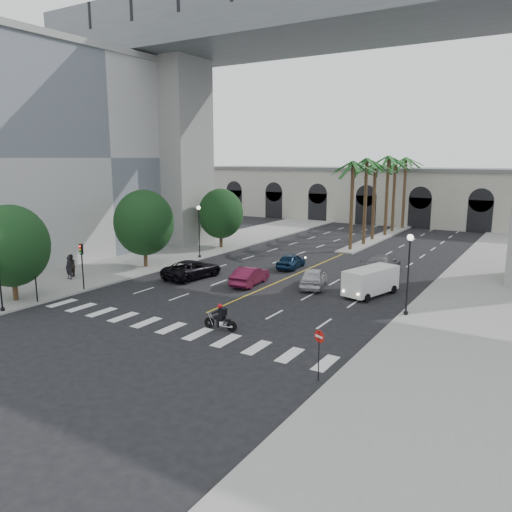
{
  "coord_description": "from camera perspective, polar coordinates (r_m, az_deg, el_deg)",
  "views": [
    {
      "loc": [
        19.15,
        -23.11,
        10.01
      ],
      "look_at": [
        1.37,
        6.0,
        3.28
      ],
      "focal_mm": 35.0,
      "sensor_mm": 36.0,
      "label": 1
    }
  ],
  "objects": [
    {
      "name": "ground",
      "position": [
        31.64,
        -7.87,
        -7.39
      ],
      "size": [
        140.0,
        140.0,
        0.0
      ],
      "primitive_type": "plane",
      "color": "black",
      "rests_on": "ground"
    },
    {
      "name": "building_left",
      "position": [
        57.99,
        -21.72,
        10.69
      ],
      "size": [
        16.5,
        32.5,
        20.6
      ],
      "color": "#BABBB6",
      "rests_on": "ground"
    },
    {
      "name": "car_b",
      "position": [
        39.92,
        -0.71,
        -2.27
      ],
      "size": [
        2.08,
        4.63,
        1.48
      ],
      "primitive_type": "imported",
      "rotation": [
        0.0,
        0.0,
        3.26
      ],
      "color": "#56112A",
      "rests_on": "ground"
    },
    {
      "name": "motorcycle_rider",
      "position": [
        29.68,
        -3.98,
        -7.11
      ],
      "size": [
        2.21,
        0.6,
        1.59
      ],
      "rotation": [
        0.0,
        0.0,
        0.06
      ],
      "color": "black",
      "rests_on": "ground"
    },
    {
      "name": "bridge",
      "position": [
        48.53,
        12.87,
        20.99
      ],
      "size": [
        75.0,
        13.0,
        26.0
      ],
      "color": "gray",
      "rests_on": "ground"
    },
    {
      "name": "median",
      "position": [
        64.81,
        13.85,
        2.04
      ],
      "size": [
        2.0,
        24.0,
        0.2
      ],
      "primitive_type": "cube",
      "color": "gray",
      "rests_on": "ground"
    },
    {
      "name": "traffic_signal_far",
      "position": [
        39.87,
        -19.28,
        -0.31
      ],
      "size": [
        0.25,
        0.18,
        3.65
      ],
      "color": "black",
      "rests_on": "ground"
    },
    {
      "name": "palm_b",
      "position": [
        58.32,
        12.55,
        10.28
      ],
      "size": [
        3.2,
        3.2,
        10.6
      ],
      "color": "#47331E",
      "rests_on": "ground"
    },
    {
      "name": "car_a",
      "position": [
        39.39,
        6.57,
        -2.47
      ],
      "size": [
        3.13,
        4.9,
        1.55
      ],
      "primitive_type": "imported",
      "rotation": [
        0.0,
        0.0,
        3.45
      ],
      "color": "#B0AEB3",
      "rests_on": "ground"
    },
    {
      "name": "palm_e",
      "position": [
        69.82,
        15.65,
        10.09
      ],
      "size": [
        3.2,
        3.2,
        10.4
      ],
      "color": "#47331E",
      "rests_on": "ground"
    },
    {
      "name": "palm_c",
      "position": [
        62.21,
        13.49,
        9.85
      ],
      "size": [
        3.2,
        3.2,
        10.1
      ],
      "color": "#47331E",
      "rests_on": "ground"
    },
    {
      "name": "pedestrian_b",
      "position": [
        44.7,
        -20.4,
        -1.04
      ],
      "size": [
        1.17,
        1.16,
        1.91
      ],
      "primitive_type": "imported",
      "rotation": [
        0.0,
        0.0,
        -0.76
      ],
      "color": "black",
      "rests_on": "sidewalk_left"
    },
    {
      "name": "cargo_van",
      "position": [
        37.66,
        12.96,
        -2.74
      ],
      "size": [
        3.03,
        5.13,
        2.06
      ],
      "rotation": [
        0.0,
        0.0,
        -0.27
      ],
      "color": "silver",
      "rests_on": "ground"
    },
    {
      "name": "street_tree_far",
      "position": [
        55.73,
        -4.06,
        4.84
      ],
      "size": [
        5.04,
        5.04,
        6.68
      ],
      "color": "#382616",
      "rests_on": "ground"
    },
    {
      "name": "palm_a",
      "position": [
        54.59,
        11.04,
        10.01
      ],
      "size": [
        3.2,
        3.2,
        10.3
      ],
      "color": "#47331E",
      "rests_on": "ground"
    },
    {
      "name": "sidewalk_right",
      "position": [
        39.61,
        24.41,
        -4.39
      ],
      "size": [
        8.0,
        100.0,
        0.15
      ],
      "primitive_type": "cube",
      "color": "gray",
      "rests_on": "ground"
    },
    {
      "name": "do_not_enter_sign",
      "position": [
        22.98,
        7.22,
        -9.98
      ],
      "size": [
        0.56,
        0.25,
        2.42
      ],
      "rotation": [
        0.0,
        0.0,
        -0.39
      ],
      "color": "black",
      "rests_on": "ground"
    },
    {
      "name": "car_c",
      "position": [
        42.49,
        -7.27,
        -1.49
      ],
      "size": [
        3.18,
        5.78,
        1.53
      ],
      "primitive_type": "imported",
      "rotation": [
        0.0,
        0.0,
        3.02
      ],
      "color": "black",
      "rests_on": "ground"
    },
    {
      "name": "car_d",
      "position": [
        44.95,
        14.13,
        -0.92
      ],
      "size": [
        2.77,
        6.05,
        1.72
      ],
      "primitive_type": "imported",
      "rotation": [
        0.0,
        0.0,
        3.2
      ],
      "color": "slate",
      "rests_on": "ground"
    },
    {
      "name": "palm_d",
      "position": [
        65.91,
        14.91,
        10.48
      ],
      "size": [
        3.2,
        3.2,
        10.9
      ],
      "color": "#47331E",
      "rests_on": "ground"
    },
    {
      "name": "lamp_post_right",
      "position": [
        32.78,
        17.04,
        -1.29
      ],
      "size": [
        0.4,
        0.4,
        5.35
      ],
      "color": "black",
      "rests_on": "ground"
    },
    {
      "name": "palm_f",
      "position": [
        73.6,
        16.77,
        10.28
      ],
      "size": [
        3.2,
        3.2,
        10.7
      ],
      "color": "#47331E",
      "rests_on": "ground"
    },
    {
      "name": "traffic_signal_near",
      "position": [
        37.53,
        -23.98,
        -1.34
      ],
      "size": [
        0.25,
        0.18,
        3.65
      ],
      "color": "black",
      "rests_on": "ground"
    },
    {
      "name": "lamp_post_left_far",
      "position": [
        50.09,
        -6.53,
        3.3
      ],
      "size": [
        0.4,
        0.4,
        5.35
      ],
      "color": "black",
      "rests_on": "ground"
    },
    {
      "name": "street_tree_mid",
      "position": [
        46.52,
        -12.67,
        3.73
      ],
      "size": [
        5.44,
        5.44,
        7.21
      ],
      "color": "#382616",
      "rests_on": "ground"
    },
    {
      "name": "pier_building",
      "position": [
        80.63,
        17.71,
        6.56
      ],
      "size": [
        71.0,
        10.5,
        8.5
      ],
      "color": "#AFA99D",
      "rests_on": "ground"
    },
    {
      "name": "sidewalk_left",
      "position": [
        52.13,
        -10.26,
        -0.0
      ],
      "size": [
        8.0,
        100.0,
        0.15
      ],
      "primitive_type": "cube",
      "color": "gray",
      "rests_on": "ground"
    },
    {
      "name": "car_e",
      "position": [
        45.98,
        4.02,
        -0.55
      ],
      "size": [
        2.07,
        4.25,
        1.4
      ],
      "primitive_type": "imported",
      "rotation": [
        0.0,
        0.0,
        3.25
      ],
      "color": "#0D223E",
      "rests_on": "ground"
    },
    {
      "name": "pedestrian_a",
      "position": [
        43.89,
        -20.59,
        -1.27
      ],
      "size": [
        0.7,
        0.46,
        1.9
      ],
      "primitive_type": "imported",
      "rotation": [
        0.0,
        0.0,
        0.01
      ],
      "color": "black",
      "rests_on": "sidewalk_left"
    },
    {
      "name": "street_tree_near",
      "position": [
        38.39,
        -26.21,
        1.04
      ],
      "size": [
        5.2,
        5.2,
        6.89
      ],
      "color": "#382616",
      "rests_on": "ground"
    }
  ]
}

